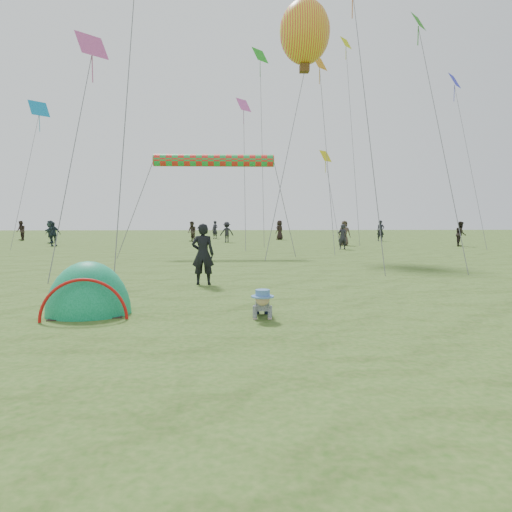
{
  "coord_description": "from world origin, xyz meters",
  "views": [
    {
      "loc": [
        0.25,
        -8.05,
        1.92
      ],
      "look_at": [
        0.79,
        3.14,
        1.0
      ],
      "focal_mm": 32.0,
      "sensor_mm": 36.0,
      "label": 1
    }
  ],
  "objects_px": {
    "crawling_toddler": "(262,303)",
    "popup_tent": "(89,314)",
    "standing_adult": "(203,254)",
    "balloon_kite": "(305,36)"
  },
  "relations": [
    {
      "from": "popup_tent",
      "to": "balloon_kite",
      "type": "xyz_separation_m",
      "value": [
        6.83,
        16.45,
        11.89
      ]
    },
    {
      "from": "popup_tent",
      "to": "crawling_toddler",
      "type": "bearing_deg",
      "value": -16.99
    },
    {
      "from": "balloon_kite",
      "to": "popup_tent",
      "type": "bearing_deg",
      "value": -112.56
    },
    {
      "from": "popup_tent",
      "to": "balloon_kite",
      "type": "distance_m",
      "value": 21.41
    },
    {
      "from": "popup_tent",
      "to": "standing_adult",
      "type": "bearing_deg",
      "value": 54.82
    },
    {
      "from": "crawling_toddler",
      "to": "popup_tent",
      "type": "distance_m",
      "value": 3.52
    },
    {
      "from": "popup_tent",
      "to": "standing_adult",
      "type": "xyz_separation_m",
      "value": [
        2.02,
        4.05,
        0.89
      ]
    },
    {
      "from": "crawling_toddler",
      "to": "standing_adult",
      "type": "xyz_separation_m",
      "value": [
        -1.45,
        4.55,
        0.59
      ]
    },
    {
      "from": "popup_tent",
      "to": "standing_adult",
      "type": "distance_m",
      "value": 4.61
    },
    {
      "from": "crawling_toddler",
      "to": "popup_tent",
      "type": "xyz_separation_m",
      "value": [
        -3.47,
        0.51,
        -0.3
      ]
    }
  ]
}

